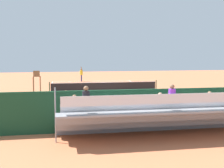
{
  "coord_description": "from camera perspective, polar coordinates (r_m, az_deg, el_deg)",
  "views": [
    {
      "loc": [
        4.41,
        28.28,
        3.83
      ],
      "look_at": [
        0.0,
        4.0,
        1.2
      ],
      "focal_mm": 48.89,
      "sensor_mm": 36.0,
      "label": 1
    }
  ],
  "objects": [
    {
      "name": "tennis_racket",
      "position": [
        39.46,
        -7.14,
        0.49
      ],
      "size": [
        0.33,
        0.57,
        0.03
      ],
      "color": "black",
      "rests_on": "ground"
    },
    {
      "name": "ground_plane",
      "position": [
        28.88,
        -1.42,
        -1.54
      ],
      "size": [
        60.0,
        60.0,
        0.0
      ],
      "primitive_type": "plane",
      "color": "#CC7047"
    },
    {
      "name": "tennis_ball_near",
      "position": [
        36.92,
        -8.28,
        0.11
      ],
      "size": [
        0.07,
        0.07,
        0.07
      ],
      "primitive_type": "sphere",
      "color": "#CCDB33",
      "rests_on": "ground"
    },
    {
      "name": "umpire_chair",
      "position": [
        28.12,
        -13.9,
        0.77
      ],
      "size": [
        0.67,
        0.67,
        2.14
      ],
      "color": "brown",
      "rests_on": "ground"
    },
    {
      "name": "tennis_player",
      "position": [
        39.41,
        -5.76,
        1.96
      ],
      "size": [
        0.37,
        0.54,
        1.93
      ],
      "color": "navy",
      "rests_on": "ground"
    },
    {
      "name": "court_line_markings",
      "position": [
        28.91,
        -1.43,
        -1.53
      ],
      "size": [
        10.1,
        22.2,
        0.01
      ],
      "color": "white",
      "rests_on": "ground"
    },
    {
      "name": "backdrop_wall",
      "position": [
        15.21,
        6.76,
        -4.68
      ],
      "size": [
        18.0,
        0.16,
        2.0
      ],
      "primitive_type": "cube",
      "color": "#194228",
      "rests_on": "ground"
    },
    {
      "name": "line_judge",
      "position": [
        15.19,
        -8.9,
        -4.67
      ],
      "size": [
        0.39,
        0.54,
        1.93
      ],
      "color": "#232328",
      "rests_on": "ground"
    },
    {
      "name": "bleacher_stand",
      "position": [
        13.94,
        8.29,
        -5.95
      ],
      "size": [
        9.06,
        2.4,
        2.48
      ],
      "color": "gray",
      "rests_on": "ground"
    },
    {
      "name": "equipment_bag",
      "position": [
        16.17,
        8.71,
        -7.03
      ],
      "size": [
        0.9,
        0.36,
        0.36
      ],
      "primitive_type": "cube",
      "color": "#B22D2D",
      "rests_on": "ground"
    },
    {
      "name": "tennis_net",
      "position": [
        28.82,
        -1.42,
        -0.55
      ],
      "size": [
        10.3,
        0.1,
        1.07
      ],
      "color": "black",
      "rests_on": "ground"
    },
    {
      "name": "courtside_bench",
      "position": [
        16.85,
        14.23,
        -5.3
      ],
      "size": [
        1.8,
        0.4,
        0.93
      ],
      "color": "#33383D",
      "rests_on": "ground"
    },
    {
      "name": "tennis_ball_far",
      "position": [
        36.81,
        -6.17,
        0.13
      ],
      "size": [
        0.07,
        0.07,
        0.07
      ],
      "primitive_type": "sphere",
      "color": "#CCDB33",
      "rests_on": "ground"
    }
  ]
}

